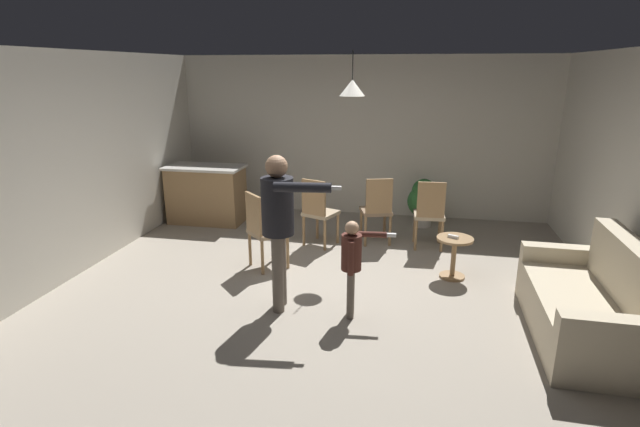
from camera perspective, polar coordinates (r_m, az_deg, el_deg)
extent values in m
plane|color=#9E9384|center=(5.79, 1.01, -8.70)|extent=(7.68, 7.68, 0.00)
cube|color=silver|center=(8.48, 4.93, 8.96)|extent=(6.40, 0.10, 2.70)
cube|color=silver|center=(6.69, -27.14, 5.10)|extent=(0.10, 6.40, 2.70)
cube|color=beige|center=(5.34, 28.19, -10.47)|extent=(0.88, 1.46, 0.45)
cube|color=beige|center=(5.25, 32.35, -5.59)|extent=(0.23, 1.44, 0.55)
cube|color=beige|center=(4.62, 30.97, -13.93)|extent=(0.85, 0.20, 0.63)
cube|color=beige|center=(6.02, 26.34, -6.27)|extent=(0.85, 0.20, 0.63)
cylinder|color=#99754C|center=(6.21, 28.96, -8.83)|extent=(0.05, 0.05, 0.06)
cylinder|color=#99754C|center=(4.67, 26.46, -16.95)|extent=(0.05, 0.05, 0.06)
cylinder|color=#99754C|center=(6.04, 23.00, -8.69)|extent=(0.05, 0.05, 0.06)
cube|color=#99754C|center=(8.29, -13.18, 2.08)|extent=(1.20, 0.60, 0.91)
cube|color=beige|center=(8.18, -13.40, 5.30)|extent=(1.26, 0.66, 0.04)
cylinder|color=#99754C|center=(6.10, 15.58, -2.88)|extent=(0.44, 0.44, 0.03)
cylinder|color=#99754C|center=(6.19, 15.39, -5.15)|extent=(0.06, 0.06, 0.49)
cylinder|color=#99754C|center=(6.27, 15.23, -7.11)|extent=(0.31, 0.31, 0.03)
cylinder|color=#60564C|center=(5.27, -4.65, -6.40)|extent=(0.12, 0.12, 0.84)
cylinder|color=#60564C|center=(5.12, -4.97, -7.17)|extent=(0.12, 0.12, 0.84)
cylinder|color=black|center=(4.95, -5.01, 0.86)|extent=(0.33, 0.33, 0.59)
sphere|color=#9E7556|center=(4.86, -5.13, 5.53)|extent=(0.23, 0.23, 0.23)
cylinder|color=black|center=(5.14, -4.64, 1.12)|extent=(0.10, 0.10, 0.56)
cylinder|color=black|center=(4.66, -2.10, 3.09)|extent=(0.57, 0.16, 0.10)
cube|color=white|center=(4.64, 1.71, 3.01)|extent=(0.13, 0.05, 0.04)
cylinder|color=#60564C|center=(5.13, 3.65, -9.00)|extent=(0.08, 0.08, 0.52)
cylinder|color=#60564C|center=(5.03, 3.59, -9.54)|extent=(0.08, 0.08, 0.52)
cylinder|color=#4C261E|center=(4.90, 3.71, -4.56)|extent=(0.21, 0.21, 0.37)
sphere|color=tan|center=(4.82, 3.77, -1.72)|extent=(0.14, 0.14, 0.14)
cylinder|color=#4C261E|center=(4.96, 5.83, -2.45)|extent=(0.35, 0.09, 0.06)
cube|color=white|center=(4.96, 8.19, -2.52)|extent=(0.13, 0.05, 0.04)
cylinder|color=#4C261E|center=(4.80, 3.64, -5.29)|extent=(0.06, 0.06, 0.35)
cylinder|color=#99754C|center=(6.98, 11.17, -2.51)|extent=(0.04, 0.04, 0.45)
cylinder|color=#99754C|center=(7.01, 14.11, -2.63)|extent=(0.04, 0.04, 0.45)
cylinder|color=#99754C|center=(7.32, 11.05, -1.60)|extent=(0.04, 0.04, 0.45)
cylinder|color=#99754C|center=(7.35, 13.86, -1.71)|extent=(0.04, 0.04, 0.45)
cube|color=tan|center=(7.09, 12.67, -0.19)|extent=(0.44, 0.44, 0.05)
cube|color=#99754C|center=(6.83, 12.92, 1.56)|extent=(0.38, 0.06, 0.50)
cylinder|color=#99754C|center=(6.40, -8.22, -4.14)|extent=(0.04, 0.04, 0.45)
cylinder|color=#99754C|center=(6.10, -6.78, -5.17)|extent=(0.04, 0.04, 0.45)
cylinder|color=#99754C|center=(6.55, -5.37, -3.55)|extent=(0.04, 0.04, 0.45)
cylinder|color=#99754C|center=(6.25, -3.82, -4.52)|extent=(0.04, 0.04, 0.45)
cube|color=#997F60|center=(6.24, -6.12, -2.19)|extent=(0.59, 0.59, 0.05)
cube|color=#99754C|center=(6.08, -7.79, -0.04)|extent=(0.29, 0.30, 0.50)
cylinder|color=#99754C|center=(7.03, -1.92, -2.04)|extent=(0.04, 0.04, 0.45)
cylinder|color=#99754C|center=(6.85, 0.58, -2.56)|extent=(0.04, 0.04, 0.45)
cylinder|color=#99754C|center=(7.32, -0.33, -1.28)|extent=(0.04, 0.04, 0.45)
cylinder|color=#99754C|center=(7.14, 2.10, -1.76)|extent=(0.04, 0.04, 0.45)
cube|color=tan|center=(7.01, 0.11, 0.04)|extent=(0.54, 0.54, 0.05)
cube|color=#99754C|center=(6.78, -0.75, 1.88)|extent=(0.37, 0.17, 0.50)
cylinder|color=#99754C|center=(7.03, 5.36, -2.12)|extent=(0.04, 0.04, 0.45)
cylinder|color=#99754C|center=(7.10, 8.21, -2.03)|extent=(0.04, 0.04, 0.45)
cylinder|color=#99754C|center=(7.36, 4.85, -1.23)|extent=(0.04, 0.04, 0.45)
cylinder|color=#99754C|center=(7.43, 7.58, -1.14)|extent=(0.04, 0.04, 0.45)
cube|color=#7F664C|center=(7.15, 6.57, 0.28)|extent=(0.52, 0.52, 0.05)
cube|color=#99754C|center=(6.90, 6.96, 2.03)|extent=(0.37, 0.15, 0.50)
cylinder|color=#B7B2AD|center=(8.12, 11.91, -0.62)|extent=(0.30, 0.30, 0.23)
sphere|color=#2D6B33|center=(8.04, 12.03, 1.40)|extent=(0.51, 0.51, 0.51)
sphere|color=#2D6B33|center=(7.99, 12.11, 2.64)|extent=(0.38, 0.38, 0.38)
cube|color=white|center=(6.07, 15.36, -2.63)|extent=(0.13, 0.09, 0.04)
cone|color=silver|center=(6.24, 3.82, 14.52)|extent=(0.32, 0.32, 0.20)
cylinder|color=black|center=(6.23, 3.87, 17.00)|extent=(0.01, 0.01, 0.36)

